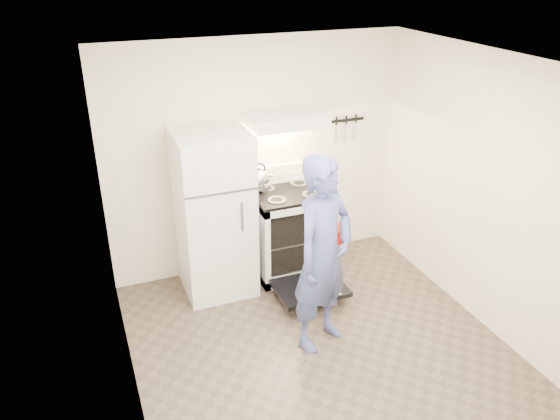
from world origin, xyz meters
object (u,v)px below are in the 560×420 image
at_px(dutch_oven, 333,233).
at_px(tea_kettle, 259,177).
at_px(person, 323,255).
at_px(refrigerator, 214,214).
at_px(stove_body, 288,233).

bearing_deg(dutch_oven, tea_kettle, 106.10).
distance_m(tea_kettle, person, 1.38).
height_order(tea_kettle, person, person).
xyz_separation_m(tea_kettle, dutch_oven, (0.32, -1.10, -0.18)).
xyz_separation_m(person, dutch_oven, (0.23, 0.26, 0.04)).
distance_m(refrigerator, person, 1.35).
xyz_separation_m(stove_body, person, (-0.18, -1.22, 0.43)).
height_order(person, dutch_oven, person).
bearing_deg(stove_body, dutch_oven, -87.13).
bearing_deg(dutch_oven, person, -131.15).
distance_m(refrigerator, stove_body, 0.90).
height_order(refrigerator, dutch_oven, refrigerator).
bearing_deg(person, tea_kettle, 66.88).
relative_size(refrigerator, person, 0.96).
xyz_separation_m(refrigerator, tea_kettle, (0.54, 0.16, 0.25)).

